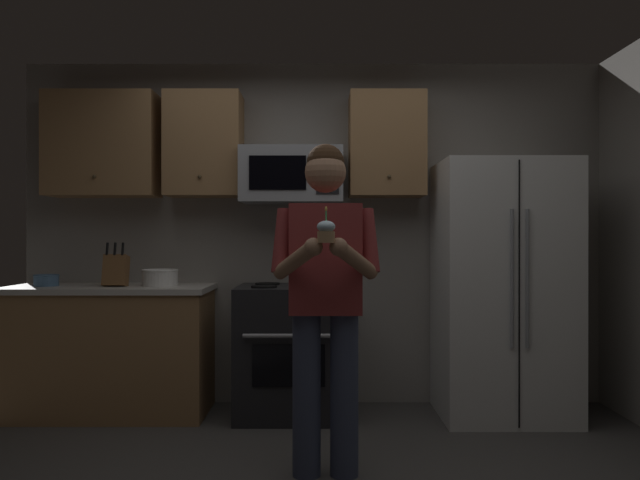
{
  "coord_description": "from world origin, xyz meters",
  "views": [
    {
      "loc": [
        0.06,
        -3.07,
        1.26
      ],
      "look_at": [
        0.04,
        0.22,
        1.25
      ],
      "focal_mm": 34.9,
      "sensor_mm": 36.0,
      "label": 1
    }
  ],
  "objects_px": {
    "oven_range": "(294,350)",
    "cupcake": "(329,231)",
    "person": "(328,288)",
    "microwave": "(294,176)",
    "knife_block": "(119,270)",
    "refrigerator": "(506,289)",
    "bowl_large_white": "(163,277)",
    "bowl_small_colored": "(49,280)"
  },
  "relations": [
    {
      "from": "refrigerator",
      "to": "cupcake",
      "type": "distance_m",
      "value": 1.95
    },
    {
      "from": "microwave",
      "to": "bowl_large_white",
      "type": "height_order",
      "value": "microwave"
    },
    {
      "from": "bowl_small_colored",
      "to": "cupcake",
      "type": "height_order",
      "value": "cupcake"
    },
    {
      "from": "bowl_large_white",
      "to": "bowl_small_colored",
      "type": "xyz_separation_m",
      "value": [
        -0.81,
        -0.0,
        -0.02
      ]
    },
    {
      "from": "oven_range",
      "to": "knife_block",
      "type": "xyz_separation_m",
      "value": [
        -1.24,
        -0.03,
        0.57
      ]
    },
    {
      "from": "refrigerator",
      "to": "knife_block",
      "type": "xyz_separation_m",
      "value": [
        -2.74,
        0.01,
        0.13
      ]
    },
    {
      "from": "oven_range",
      "to": "cupcake",
      "type": "relative_size",
      "value": 5.36
    },
    {
      "from": "refrigerator",
      "to": "person",
      "type": "height_order",
      "value": "refrigerator"
    },
    {
      "from": "bowl_large_white",
      "to": "cupcake",
      "type": "bearing_deg",
      "value": -51.52
    },
    {
      "from": "oven_range",
      "to": "person",
      "type": "bearing_deg",
      "value": -78.37
    },
    {
      "from": "oven_range",
      "to": "refrigerator",
      "type": "xyz_separation_m",
      "value": [
        1.5,
        -0.04,
        0.44
      ]
    },
    {
      "from": "person",
      "to": "cupcake",
      "type": "xyz_separation_m",
      "value": [
        -0.0,
        -0.33,
        0.3
      ]
    },
    {
      "from": "person",
      "to": "refrigerator",
      "type": "bearing_deg",
      "value": 41.21
    },
    {
      "from": "oven_range",
      "to": "cupcake",
      "type": "xyz_separation_m",
      "value": [
        0.24,
        -1.48,
        0.83
      ]
    },
    {
      "from": "bowl_large_white",
      "to": "person",
      "type": "distance_m",
      "value": 1.64
    },
    {
      "from": "oven_range",
      "to": "refrigerator",
      "type": "distance_m",
      "value": 1.56
    },
    {
      "from": "microwave",
      "to": "knife_block",
      "type": "relative_size",
      "value": 2.31
    },
    {
      "from": "bowl_small_colored",
      "to": "knife_block",
      "type": "bearing_deg",
      "value": -2.67
    },
    {
      "from": "microwave",
      "to": "cupcake",
      "type": "xyz_separation_m",
      "value": [
        0.24,
        -1.59,
        -0.43
      ]
    },
    {
      "from": "oven_range",
      "to": "bowl_small_colored",
      "type": "bearing_deg",
      "value": -179.81
    },
    {
      "from": "bowl_large_white",
      "to": "refrigerator",
      "type": "bearing_deg",
      "value": -0.87
    },
    {
      "from": "oven_range",
      "to": "bowl_large_white",
      "type": "relative_size",
      "value": 3.61
    },
    {
      "from": "refrigerator",
      "to": "cupcake",
      "type": "xyz_separation_m",
      "value": [
        -1.26,
        -1.44,
        0.39
      ]
    },
    {
      "from": "bowl_small_colored",
      "to": "bowl_large_white",
      "type": "bearing_deg",
      "value": 0.25
    },
    {
      "from": "oven_range",
      "to": "bowl_small_colored",
      "type": "xyz_separation_m",
      "value": [
        -1.74,
        -0.01,
        0.5
      ]
    },
    {
      "from": "microwave",
      "to": "person",
      "type": "distance_m",
      "value": 1.48
    },
    {
      "from": "knife_block",
      "to": "oven_range",
      "type": "bearing_deg",
      "value": 1.35
    },
    {
      "from": "bowl_small_colored",
      "to": "cupcake",
      "type": "xyz_separation_m",
      "value": [
        1.98,
        -1.47,
        0.33
      ]
    },
    {
      "from": "refrigerator",
      "to": "knife_block",
      "type": "height_order",
      "value": "refrigerator"
    },
    {
      "from": "knife_block",
      "to": "person",
      "type": "distance_m",
      "value": 1.85
    },
    {
      "from": "bowl_small_colored",
      "to": "oven_range",
      "type": "bearing_deg",
      "value": 0.19
    },
    {
      "from": "oven_range",
      "to": "bowl_large_white",
      "type": "distance_m",
      "value": 1.07
    },
    {
      "from": "knife_block",
      "to": "person",
      "type": "bearing_deg",
      "value": -37.11
    },
    {
      "from": "bowl_large_white",
      "to": "cupcake",
      "type": "xyz_separation_m",
      "value": [
        1.17,
        -1.47,
        0.31
      ]
    },
    {
      "from": "knife_block",
      "to": "cupcake",
      "type": "distance_m",
      "value": 2.08
    },
    {
      "from": "knife_block",
      "to": "person",
      "type": "relative_size",
      "value": 0.18
    },
    {
      "from": "refrigerator",
      "to": "cupcake",
      "type": "relative_size",
      "value": 10.35
    },
    {
      "from": "bowl_large_white",
      "to": "person",
      "type": "xyz_separation_m",
      "value": [
        1.17,
        -1.14,
        0.01
      ]
    },
    {
      "from": "oven_range",
      "to": "bowl_small_colored",
      "type": "distance_m",
      "value": 1.81
    },
    {
      "from": "bowl_large_white",
      "to": "knife_block",
      "type": "bearing_deg",
      "value": -174.95
    },
    {
      "from": "refrigerator",
      "to": "bowl_small_colored",
      "type": "xyz_separation_m",
      "value": [
        -3.24,
        0.03,
        0.06
      ]
    },
    {
      "from": "microwave",
      "to": "oven_range",
      "type": "bearing_deg",
      "value": -90.02
    }
  ]
}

